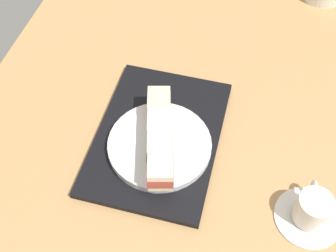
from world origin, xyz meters
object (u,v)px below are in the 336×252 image
at_px(sandwich_farmost, 160,171).
at_px(coffee_cup, 311,211).
at_px(sandwich_inner_near, 159,125).
at_px(sandwich_nearmost, 159,104).
at_px(sandwich_inner_far, 159,147).
at_px(sandwich_plate, 160,145).

distance_m(sandwich_farmost, coffee_cup, 0.31).
xyz_separation_m(sandwich_farmost, coffee_cup, (-0.01, 0.31, -0.03)).
height_order(sandwich_inner_near, coffee_cup, sandwich_inner_near).
bearing_deg(sandwich_farmost, sandwich_nearmost, -164.17).
relative_size(sandwich_nearmost, sandwich_farmost, 1.00).
height_order(sandwich_nearmost, coffee_cup, sandwich_nearmost).
relative_size(sandwich_inner_far, coffee_cup, 0.56).
height_order(sandwich_nearmost, sandwich_farmost, sandwich_farmost).
distance_m(sandwich_inner_near, sandwich_farmost, 0.12).
distance_m(sandwich_inner_near, coffee_cup, 0.36).
relative_size(sandwich_inner_near, sandwich_farmost, 0.99).
bearing_deg(sandwich_plate, sandwich_inner_far, 15.83).
relative_size(sandwich_plate, sandwich_nearmost, 3.03).
xyz_separation_m(sandwich_nearmost, sandwich_farmost, (0.17, 0.05, 0.00)).
bearing_deg(sandwich_inner_near, sandwich_inner_far, 15.83).
distance_m(sandwich_nearmost, sandwich_inner_far, 0.12).
distance_m(sandwich_plate, sandwich_nearmost, 0.09).
bearing_deg(sandwich_inner_far, sandwich_farmost, 15.83).
height_order(sandwich_plate, sandwich_inner_near, sandwich_inner_near).
height_order(sandwich_inner_near, sandwich_inner_far, same).
bearing_deg(sandwich_plate, sandwich_inner_near, -164.17).
height_order(sandwich_plate, sandwich_inner_far, sandwich_inner_far).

